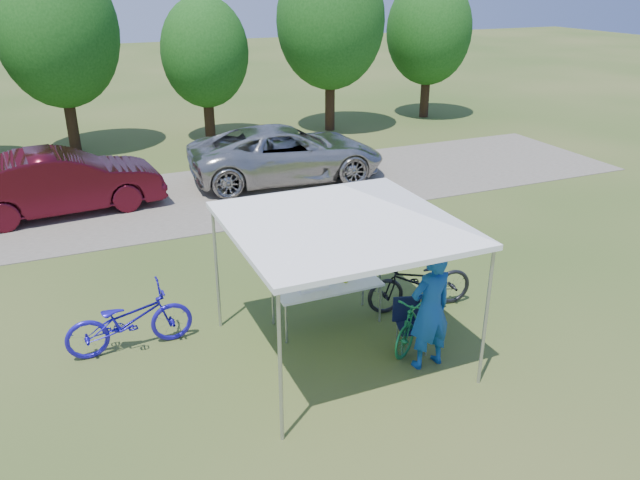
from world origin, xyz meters
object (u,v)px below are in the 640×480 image
Objects in this scene: folding_chair at (409,319)px; minivan at (287,153)px; cooler at (311,277)px; folding_table at (327,286)px; bike_dark at (420,282)px; cyclist at (430,309)px; sedan at (62,182)px; bike_blue at (129,320)px; bike_green at (419,319)px.

folding_chair is 0.15× the size of minivan.
folding_table is at bearing -0.00° from cooler.
folding_table is 0.92× the size of bike_dark.
sedan is at bearing -67.53° from cyclist.
bike_dark is (1.69, -0.18, -0.18)m from folding_table.
cyclist is 10.17m from sedan.
cooler is at bearing -101.37° from bike_blue.
folding_table is 3.15m from bike_blue.
bike_blue is 0.35× the size of minivan.
bike_green reaches higher than folding_chair.
bike_dark is at bearing -5.23° from cooler.
cyclist is 1.24× the size of bike_green.
minivan is at bearing -102.43° from cyclist.
bike_dark is at bearing -149.41° from sedan.
cyclist reaches higher than bike_blue.
cooler is 8.13m from sedan.
bike_dark is at bearing -122.54° from cyclist.
folding_table is 0.94× the size of cyclist.
bike_blue is 1.26× the size of bike_green.
cooler reaches higher than folding_chair.
cooler is 0.11× the size of sedan.
bike_blue is 0.41× the size of sedan.
cooler is 2.02m from bike_dark.
minivan reaches higher than bike_dark.
minivan reaches higher than folding_chair.
folding_table is at bearing -100.50° from bike_blue.
folding_table is 1.16× the size of bike_green.
bike_green is 0.33× the size of sedan.
minivan reaches higher than folding_table.
cyclist reaches higher than bike_green.
folding_table is at bearing 144.76° from folding_chair.
bike_dark reaches higher than bike_green.
minivan is (2.46, 7.71, -0.14)m from cooler.
minivan is 1.17× the size of sedan.
cyclist reaches higher than cooler.
bike_green is at bearing -25.38° from bike_dark.
cyclist reaches higher than folding_chair.
cooler is 0.27× the size of bike_dark.
cyclist is 0.98× the size of bike_blue.
folding_table is 0.36m from cooler.
cyclist is 4.58m from bike_blue.
cyclist reaches higher than minivan.
folding_table is at bearing 169.04° from minivan.
bike_green is 0.80× the size of bike_dark.
bike_blue is (-3.11, 0.50, -0.18)m from folding_table.
cooler is 0.34× the size of bike_green.
cyclist is (0.00, -0.53, 0.46)m from folding_chair.
bike_dark is 9.29m from sedan.
sedan is at bearing 3.82° from bike_blue.
sedan is (-0.63, 6.86, 0.28)m from bike_blue.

